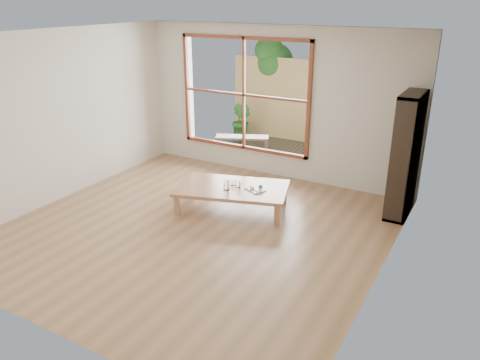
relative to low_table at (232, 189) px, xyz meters
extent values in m
plane|color=#A37451|center=(-0.10, -0.79, -0.32)|extent=(5.00, 5.00, 0.00)
cube|color=#A0764D|center=(0.00, 0.00, 0.02)|extent=(1.85, 1.38, 0.05)
cube|color=#A0764D|center=(-0.59, -0.59, -0.16)|extent=(0.10, 0.10, 0.31)
cube|color=#A0764D|center=(-0.82, 0.14, -0.16)|extent=(0.10, 0.10, 0.31)
cube|color=#A0764D|center=(0.82, -0.14, -0.16)|extent=(0.10, 0.10, 0.31)
cube|color=#A0764D|center=(0.59, 0.59, -0.16)|extent=(0.10, 0.10, 0.31)
cube|color=beige|center=(-0.65, 0.65, -0.28)|extent=(0.61, 0.61, 0.07)
cube|color=black|center=(2.24, 1.11, 0.58)|extent=(0.29, 0.81, 1.80)
cylinder|color=silver|center=(-0.01, -0.15, 0.12)|extent=(0.08, 0.08, 0.15)
cylinder|color=silver|center=(0.09, 0.03, 0.09)|extent=(0.07, 0.07, 0.10)
cylinder|color=silver|center=(0.00, 0.08, 0.08)|extent=(0.06, 0.06, 0.08)
cylinder|color=silver|center=(-0.04, 0.06, 0.08)|extent=(0.06, 0.06, 0.07)
cube|color=white|center=(0.36, 0.05, 0.05)|extent=(0.33, 0.29, 0.02)
sphere|color=#486E2C|center=(0.43, 0.09, 0.09)|extent=(0.07, 0.07, 0.07)
cube|color=#C1702D|center=(0.33, 0.02, 0.07)|extent=(0.06, 0.06, 0.02)
cube|color=beige|center=(0.30, 0.08, 0.07)|extent=(0.07, 0.07, 0.02)
cylinder|color=silver|center=(0.39, 0.00, 0.07)|extent=(0.14, 0.07, 0.01)
cube|color=#383129|center=(-0.70, 2.77, -0.32)|extent=(2.80, 2.00, 0.05)
cube|color=black|center=(-1.18, 2.42, 0.03)|extent=(1.11, 0.73, 0.04)
cube|color=black|center=(-1.59, 2.11, -0.14)|extent=(0.08, 0.08, 0.30)
cube|color=black|center=(-1.68, 2.32, -0.14)|extent=(0.08, 0.08, 0.30)
cube|color=black|center=(-0.68, 2.52, -0.14)|extent=(0.08, 0.08, 0.30)
cube|color=black|center=(-0.78, 2.73, -0.14)|extent=(0.08, 0.08, 0.30)
cube|color=tan|center=(-0.70, 3.77, 0.58)|extent=(2.80, 0.06, 1.80)
imported|color=#2C6324|center=(0.20, 3.58, 0.13)|extent=(0.79, 0.69, 0.86)
imported|color=#2C6324|center=(-1.66, 3.25, 0.13)|extent=(0.56, 0.50, 0.85)
cylinder|color=#4C3D2D|center=(-1.40, 4.07, 0.48)|extent=(0.14, 0.14, 1.60)
sphere|color=#2C6324|center=(-1.28, 4.07, 1.33)|extent=(0.84, 0.84, 0.84)
sphere|color=#2C6324|center=(-1.55, 4.15, 1.13)|extent=(0.70, 0.70, 0.70)
sphere|color=#2C6324|center=(-1.37, 3.97, 1.58)|extent=(0.64, 0.64, 0.64)
camera|label=1|loc=(3.30, -5.59, 2.72)|focal=35.00mm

